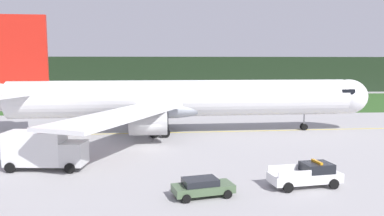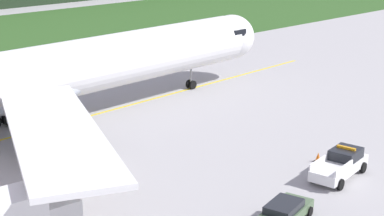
{
  "view_description": "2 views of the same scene",
  "coord_description": "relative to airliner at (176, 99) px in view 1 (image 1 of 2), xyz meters",
  "views": [
    {
      "loc": [
        2.11,
        -40.87,
        9.23
      ],
      "look_at": [
        5.23,
        10.3,
        3.17
      ],
      "focal_mm": 35.24,
      "sensor_mm": 36.0,
      "label": 1
    },
    {
      "loc": [
        -21.88,
        -35.63,
        16.84
      ],
      "look_at": [
        9.37,
        -2.39,
        3.01
      ],
      "focal_mm": 58.1,
      "sensor_mm": 36.0,
      "label": 2
    }
  ],
  "objects": [
    {
      "name": "ops_pickup_truck",
      "position": [
        9.43,
        -23.0,
        -3.59
      ],
      "size": [
        5.62,
        2.86,
        1.94
      ],
      "color": "white",
      "rests_on": "ground"
    },
    {
      "name": "taxiway_centerline_main",
      "position": [
        0.9,
        0.05,
        -4.49
      ],
      "size": [
        71.3,
        3.88,
        0.01
      ],
      "primitive_type": "cube",
      "rotation": [
        0.0,
        0.0,
        0.05
      ],
      "color": "yellow",
      "rests_on": "ground"
    },
    {
      "name": "apron_cone",
      "position": [
        10.59,
        -20.35,
        -4.15
      ],
      "size": [
        0.56,
        0.56,
        0.7
      ],
      "color": "black",
      "rests_on": "ground"
    },
    {
      "name": "grass_verge",
      "position": [
        -3.05,
        40.51,
        -4.47
      ],
      "size": [
        320.0,
        44.05,
        0.04
      ],
      "primitive_type": "cube",
      "color": "#2A501F",
      "rests_on": "ground"
    },
    {
      "name": "catering_truck",
      "position": [
        -11.93,
        -17.04,
        -2.7
      ],
      "size": [
        7.0,
        3.21,
        3.54
      ],
      "color": "silver",
      "rests_on": "ground"
    },
    {
      "name": "staff_car",
      "position": [
        1.33,
        -24.66,
        -3.79
      ],
      "size": [
        4.54,
        2.83,
        1.3
      ],
      "color": "#475E40",
      "rests_on": "ground"
    },
    {
      "name": "ground",
      "position": [
        -3.05,
        -9.11,
        -4.49
      ],
      "size": [
        320.0,
        320.0,
        0.0
      ],
      "primitive_type": "plane",
      "color": "#9D9A9C"
    },
    {
      "name": "airliner",
      "position": [
        0.0,
        0.0,
        0.0
      ],
      "size": [
        53.66,
        43.19,
        15.3
      ],
      "color": "silver",
      "rests_on": "ground"
    },
    {
      "name": "distant_tree_line",
      "position": [
        -3.05,
        72.51,
        1.2
      ],
      "size": [
        288.0,
        4.57,
        11.38
      ],
      "primitive_type": "cube",
      "color": "black",
      "rests_on": "ground"
    }
  ]
}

